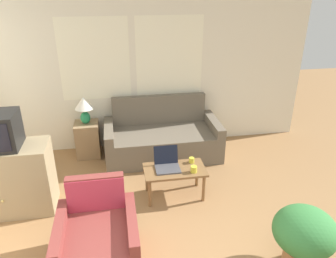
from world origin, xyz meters
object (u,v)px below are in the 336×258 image
armchair (98,240)px  coffee_table (175,173)px  couch (162,139)px  potted_plant (304,234)px  table_lamp (84,106)px  laptop (167,164)px  cup_yellow (194,169)px  cup_navy (192,160)px

armchair → coffee_table: size_ratio=1.05×
couch → potted_plant: 2.80m
table_lamp → laptop: (1.11, -1.31, -0.39)m
armchair → laptop: (0.89, 1.04, 0.21)m
table_lamp → cup_yellow: bearing=-45.9°
armchair → cup_yellow: armchair is taller
table_lamp → cup_yellow: table_lamp is taller
cup_navy → cup_yellow: size_ratio=0.86×
couch → table_lamp: (-1.22, 0.17, 0.60)m
coffee_table → cup_navy: 0.30m
armchair → potted_plant: (2.02, -0.41, 0.14)m
couch → cup_navy: size_ratio=24.98×
potted_plant → table_lamp: bearing=129.1°
coffee_table → armchair: bearing=-135.0°
coffee_table → potted_plant: (1.04, -1.40, 0.05)m
cup_navy → cup_yellow: bearing=-96.9°
laptop → cup_navy: bearing=11.2°
table_lamp → cup_navy: table_lamp is taller
laptop → coffee_table: bearing=-29.8°
couch → table_lamp: table_lamp is taller
coffee_table → laptop: size_ratio=2.53×
armchair → laptop: size_ratio=2.65×
cup_navy → cup_yellow: 0.24m
table_lamp → potted_plant: table_lamp is taller
couch → coffee_table: 1.20m
couch → coffee_table: couch is taller
couch → cup_navy: 1.12m
cup_navy → armchair: bearing=-138.2°
coffee_table → potted_plant: 1.75m
couch → armchair: couch is taller
couch → cup_yellow: couch is taller
couch → cup_yellow: size_ratio=21.45×
cup_navy → cup_yellow: cup_yellow is taller
couch → potted_plant: size_ratio=2.69×
couch → cup_navy: (0.25, -1.07, 0.18)m
laptop → table_lamp: bearing=130.4°
couch → laptop: (-0.11, -1.14, 0.20)m
armchair → couch: bearing=65.5°
cup_navy → potted_plant: 1.71m
couch → cup_yellow: bearing=-80.6°
table_lamp → laptop: 1.76m
laptop → cup_navy: size_ratio=4.34×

